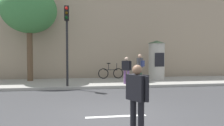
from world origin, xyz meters
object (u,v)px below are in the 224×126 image
at_px(street_tree, 29,10).
at_px(pedestrian_with_bag, 137,94).
at_px(poster_column, 157,60).
at_px(pedestrian_in_dark_shirt, 127,68).
at_px(bicycle_leaning, 111,73).
at_px(pedestrian_in_red_top, 140,65).
at_px(traffic_light, 67,33).

xyz_separation_m(street_tree, pedestrian_with_bag, (4.38, -9.56, -3.67)).
distance_m(poster_column, pedestrian_in_dark_shirt, 3.24).
relative_size(poster_column, street_tree, 0.44).
bearing_deg(pedestrian_in_dark_shirt, poster_column, 37.97).
xyz_separation_m(poster_column, bicycle_leaning, (-3.02, 0.82, -0.94)).
relative_size(pedestrian_in_red_top, pedestrian_in_dark_shirt, 1.11).
height_order(poster_column, bicycle_leaning, poster_column).
height_order(street_tree, pedestrian_with_bag, street_tree).
height_order(street_tree, bicycle_leaning, street_tree).
relative_size(poster_column, bicycle_leaning, 1.48).
xyz_separation_m(pedestrian_with_bag, pedestrian_in_red_top, (2.42, 7.97, 0.22)).
relative_size(street_tree, bicycle_leaning, 3.36).
bearing_deg(pedestrian_with_bag, bicycle_leaning, 84.88).
bearing_deg(poster_column, traffic_light, -157.81).
distance_m(traffic_light, bicycle_leaning, 4.89).
relative_size(pedestrian_with_bag, pedestrian_in_red_top, 0.94).
distance_m(pedestrian_with_bag, pedestrian_in_red_top, 8.33).
relative_size(traffic_light, poster_column, 1.59).
bearing_deg(traffic_light, bicycle_leaning, 48.75).
bearing_deg(pedestrian_with_bag, pedestrian_in_red_top, 73.12).
height_order(pedestrian_with_bag, pedestrian_in_dark_shirt, pedestrian_in_dark_shirt).
bearing_deg(poster_column, street_tree, 177.15).
height_order(poster_column, pedestrian_with_bag, poster_column).
bearing_deg(bicycle_leaning, street_tree, -175.62).
distance_m(poster_column, pedestrian_in_red_top, 1.93).
bearing_deg(street_tree, bicycle_leaning, 4.38).
bearing_deg(traffic_light, pedestrian_in_dark_shirt, 6.91).
relative_size(traffic_light, bicycle_leaning, 2.36).
relative_size(pedestrian_in_red_top, bicycle_leaning, 0.95).
height_order(traffic_light, poster_column, traffic_light).
distance_m(pedestrian_in_red_top, bicycle_leaning, 2.58).
bearing_deg(street_tree, traffic_light, -48.31).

